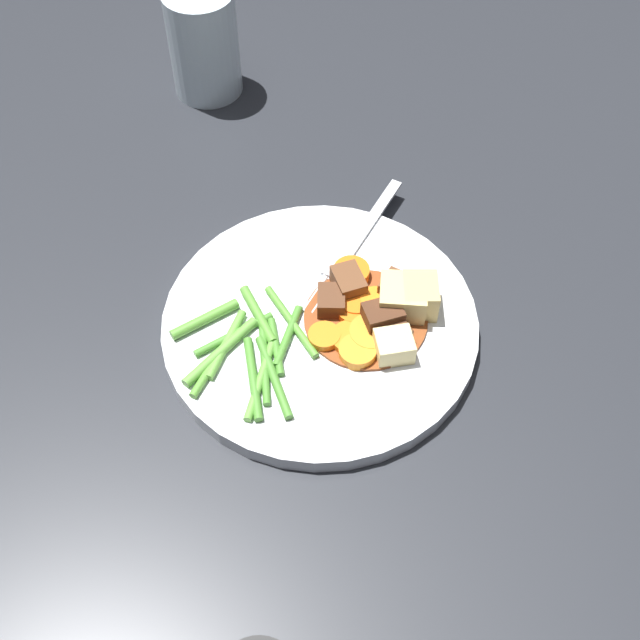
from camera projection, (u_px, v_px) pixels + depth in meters
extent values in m
plane|color=#26282D|center=(320.00, 331.00, 0.72)|extent=(3.00, 3.00, 0.00)
cylinder|color=white|center=(320.00, 325.00, 0.71)|extent=(0.27, 0.27, 0.02)
cylinder|color=brown|center=(366.00, 319.00, 0.70)|extent=(0.10, 0.10, 0.00)
cylinder|color=orange|center=(371.00, 334.00, 0.69)|extent=(0.05, 0.05, 0.01)
cylinder|color=orange|center=(356.00, 301.00, 0.71)|extent=(0.04, 0.04, 0.01)
cylinder|color=orange|center=(327.00, 337.00, 0.69)|extent=(0.04, 0.04, 0.01)
cylinder|color=orange|center=(354.00, 316.00, 0.70)|extent=(0.04, 0.04, 0.01)
cylinder|color=orange|center=(350.00, 339.00, 0.69)|extent=(0.05, 0.05, 0.01)
cylinder|color=orange|center=(358.00, 352.00, 0.68)|extent=(0.04, 0.04, 0.01)
cylinder|color=orange|center=(351.00, 274.00, 0.73)|extent=(0.04, 0.04, 0.01)
cylinder|color=orange|center=(375.00, 302.00, 0.71)|extent=(0.04, 0.04, 0.01)
cube|color=#EAD68C|center=(394.00, 346.00, 0.68)|extent=(0.03, 0.03, 0.02)
cube|color=#E5CC7A|center=(404.00, 302.00, 0.70)|extent=(0.05, 0.04, 0.03)
cube|color=#DBBC6B|center=(420.00, 296.00, 0.70)|extent=(0.03, 0.04, 0.03)
cube|color=brown|center=(395.00, 288.00, 0.71)|extent=(0.03, 0.03, 0.02)
cube|color=#4C2B19|center=(383.00, 318.00, 0.69)|extent=(0.03, 0.03, 0.02)
cube|color=#56331E|center=(331.00, 302.00, 0.70)|extent=(0.03, 0.03, 0.02)
cube|color=#4C2B19|center=(390.00, 333.00, 0.69)|extent=(0.03, 0.03, 0.02)
cube|color=brown|center=(348.00, 284.00, 0.71)|extent=(0.03, 0.03, 0.02)
cylinder|color=#599E38|center=(258.00, 315.00, 0.70)|extent=(0.03, 0.06, 0.01)
cylinder|color=#66AD42|center=(226.00, 344.00, 0.68)|extent=(0.04, 0.06, 0.01)
cylinder|color=#599E38|center=(205.00, 319.00, 0.70)|extent=(0.06, 0.03, 0.01)
cylinder|color=#4C8E33|center=(276.00, 347.00, 0.68)|extent=(0.01, 0.06, 0.01)
cylinder|color=#66AD42|center=(260.00, 381.00, 0.66)|extent=(0.03, 0.07, 0.01)
cylinder|color=#66AD42|center=(221.00, 352.00, 0.68)|extent=(0.07, 0.06, 0.01)
cylinder|color=#4C8E33|center=(253.00, 378.00, 0.67)|extent=(0.01, 0.08, 0.01)
cylinder|color=#4C8E33|center=(274.00, 377.00, 0.67)|extent=(0.02, 0.08, 0.01)
cylinder|color=#599E38|center=(291.00, 322.00, 0.70)|extent=(0.04, 0.08, 0.01)
cylinder|color=#599E38|center=(209.00, 371.00, 0.67)|extent=(0.03, 0.05, 0.01)
cylinder|color=#4C8E33|center=(234.00, 334.00, 0.69)|extent=(0.07, 0.03, 0.01)
cylinder|color=#4C8E33|center=(264.00, 361.00, 0.68)|extent=(0.01, 0.08, 0.01)
cylinder|color=#4C8E33|center=(288.00, 336.00, 0.69)|extent=(0.03, 0.06, 0.01)
cube|color=silver|center=(370.00, 221.00, 0.77)|extent=(0.08, 0.10, 0.00)
cube|color=silver|center=(337.00, 271.00, 0.73)|extent=(0.03, 0.03, 0.00)
cylinder|color=silver|center=(311.00, 291.00, 0.72)|extent=(0.03, 0.04, 0.00)
cylinder|color=silver|center=(317.00, 294.00, 0.72)|extent=(0.03, 0.04, 0.00)
cylinder|color=silver|center=(324.00, 296.00, 0.72)|extent=(0.03, 0.04, 0.00)
cylinder|color=silver|center=(330.00, 299.00, 0.72)|extent=(0.03, 0.04, 0.00)
cylinder|color=silver|center=(204.00, 43.00, 0.86)|extent=(0.07, 0.07, 0.11)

